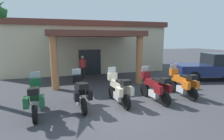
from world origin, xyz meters
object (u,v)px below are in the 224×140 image
(motorcycle_cream, at_px, (119,89))
(pedestrian, at_px, (83,66))
(pickup_truck_navy, at_px, (213,67))
(motorcycle_maroon, at_px, (155,87))
(motorcycle_green, at_px, (35,98))
(motorcycle_black, at_px, (80,93))
(motorcycle_orange, at_px, (182,83))
(motel_building, at_px, (85,46))

(motorcycle_cream, xyz_separation_m, pedestrian, (-0.91, 5.63, 0.33))
(pickup_truck_navy, bearing_deg, motorcycle_cream, -148.55)
(motorcycle_cream, relative_size, motorcycle_maroon, 1.00)
(motorcycle_maroon, distance_m, pickup_truck_navy, 7.00)
(motorcycle_green, relative_size, motorcycle_black, 1.00)
(motorcycle_green, relative_size, motorcycle_orange, 1.00)
(motel_building, bearing_deg, motorcycle_orange, -69.77)
(motorcycle_green, xyz_separation_m, motorcycle_cream, (3.54, 0.24, 0.00))
(motorcycle_green, bearing_deg, motel_building, -21.60)
(motorcycle_black, bearing_deg, pedestrian, -12.12)
(pedestrian, bearing_deg, motorcycle_cream, 21.53)
(motel_building, relative_size, motorcycle_maroon, 6.49)
(motorcycle_orange, bearing_deg, motorcycle_maroon, 97.98)
(motorcycle_cream, height_order, pedestrian, pedestrian)
(motorcycle_cream, bearing_deg, pickup_truck_navy, -77.48)
(motorcycle_black, distance_m, motorcycle_orange, 5.32)
(motel_building, relative_size, motorcycle_cream, 6.48)
(motel_building, bearing_deg, pickup_truck_navy, -41.81)
(motel_building, distance_m, pedestrian, 4.76)
(motorcycle_green, distance_m, motorcycle_orange, 7.10)
(motorcycle_maroon, relative_size, motorcycle_orange, 1.00)
(pickup_truck_navy, bearing_deg, motorcycle_black, -151.44)
(motorcycle_cream, bearing_deg, motorcycle_maroon, -100.75)
(motorcycle_cream, relative_size, motorcycle_orange, 1.00)
(motel_building, height_order, motorcycle_green, motel_building)
(motorcycle_green, xyz_separation_m, motorcycle_black, (1.77, 0.21, 0.00))
(motorcycle_maroon, xyz_separation_m, pedestrian, (-2.68, 5.80, 0.33))
(motorcycle_black, height_order, motorcycle_orange, same)
(motorcycle_black, xyz_separation_m, pedestrian, (0.87, 5.66, 0.33))
(motorcycle_black, height_order, motorcycle_maroon, same)
(motorcycle_black, bearing_deg, motorcycle_green, 93.47)
(motel_building, relative_size, motorcycle_black, 6.48)
(motorcycle_green, distance_m, motorcycle_cream, 3.55)
(motorcycle_green, relative_size, pedestrian, 1.26)
(motorcycle_maroon, xyz_separation_m, pickup_truck_navy, (6.40, 2.81, 0.24))
(motorcycle_maroon, bearing_deg, motorcycle_orange, -89.42)
(motorcycle_cream, bearing_deg, motel_building, -5.00)
(motorcycle_black, bearing_deg, motorcycle_maroon, -95.63)
(motorcycle_black, distance_m, motorcycle_cream, 1.77)
(motorcycle_cream, height_order, motorcycle_orange, same)
(motorcycle_black, relative_size, motorcycle_cream, 1.00)
(motorcycle_maroon, bearing_deg, pickup_truck_navy, -73.45)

